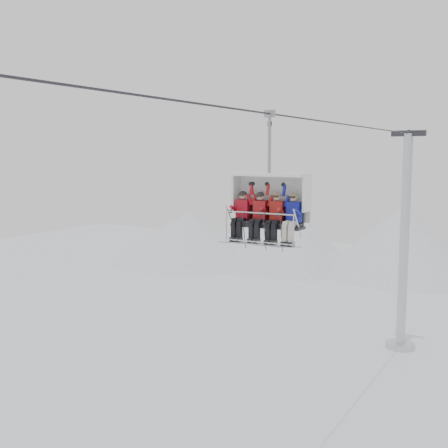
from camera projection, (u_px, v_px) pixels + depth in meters
The scene contains 8 objects.
ridgeline at pixel (434, 253), 52.82m from camera, with size 72.00×21.00×7.00m.
lift_tower_right at pixel (404, 257), 34.47m from camera, with size 2.00×1.80×13.48m.
haul_cable at pixel (224, 107), 14.66m from camera, with size 0.06×0.06×50.00m, color #2A2A2E.
chairlift_carrier at pixel (271, 199), 17.47m from camera, with size 2.47×1.17×3.98m.
skier_far_left at pixel (242, 213), 17.70m from camera, with size 0.42×1.69×1.67m.
skier_center_left at pixel (259, 215), 17.39m from camera, with size 0.42×1.69×1.66m.
skier_center_right at pixel (276, 215), 17.11m from camera, with size 0.42×1.69×1.67m.
skier_far_right at pixel (293, 216), 16.83m from camera, with size 0.42×1.69×1.67m.
Camera 1 is at (7.50, -12.91, 12.09)m, focal length 45.00 mm.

